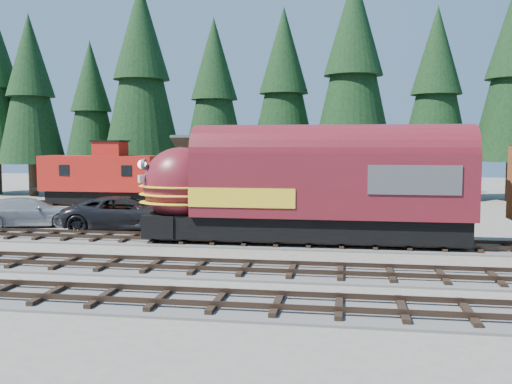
# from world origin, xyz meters

# --- Properties ---
(ground) EXTENTS (120.00, 120.00, 0.00)m
(ground) POSITION_xyz_m (0.00, 0.00, 0.00)
(ground) COLOR #6B665B
(ground) RESTS_ON ground
(track_siding) EXTENTS (68.00, 3.20, 0.33)m
(track_siding) POSITION_xyz_m (10.00, 4.00, 0.06)
(track_siding) COLOR #4C4947
(track_siding) RESTS_ON ground
(track_spur) EXTENTS (32.00, 3.20, 0.33)m
(track_spur) POSITION_xyz_m (-10.00, 18.00, 0.06)
(track_spur) COLOR #4C4947
(track_spur) RESTS_ON ground
(depot) EXTENTS (12.80, 7.00, 5.30)m
(depot) POSITION_xyz_m (-0.00, 10.50, 2.96)
(depot) COLOR gold
(depot) RESTS_ON ground
(conifer_backdrop) EXTENTS (79.70, 23.67, 16.76)m
(conifer_backdrop) POSITION_xyz_m (7.42, 25.13, 10.37)
(conifer_backdrop) COLOR black
(conifer_backdrop) RESTS_ON ground
(locomotive) EXTENTS (15.88, 3.16, 4.32)m
(locomotive) POSITION_xyz_m (0.76, 4.00, 2.53)
(locomotive) COLOR black
(locomotive) RESTS_ON ground
(caboose) EXTENTS (8.86, 2.57, 4.61)m
(caboose) POSITION_xyz_m (-15.31, 18.00, 2.32)
(caboose) COLOR black
(caboose) RESTS_ON ground
(pickup_truck_a) EXTENTS (7.26, 4.60, 1.87)m
(pickup_truck_a) POSITION_xyz_m (-9.04, 7.27, 0.93)
(pickup_truck_a) COLOR black
(pickup_truck_a) RESTS_ON ground
(pickup_truck_b) EXTENTS (6.26, 4.39, 1.68)m
(pickup_truck_b) POSITION_xyz_m (-15.04, 7.54, 0.84)
(pickup_truck_b) COLOR #9D9FA4
(pickup_truck_b) RESTS_ON ground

